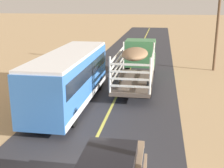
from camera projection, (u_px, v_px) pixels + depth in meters
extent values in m
cube|color=black|center=(108.00, 162.00, 7.98)|extent=(1.42, 2.07, 0.36)
cube|color=#3F7F4C|center=(140.00, 53.00, 25.86)|extent=(2.50, 2.20, 2.20)
cube|color=#192333|center=(141.00, 48.00, 25.74)|extent=(2.53, 1.54, 0.70)
cube|color=brown|center=(134.00, 82.00, 21.03)|extent=(2.50, 6.40, 0.24)
cylinder|color=silver|center=(123.00, 56.00, 23.87)|extent=(0.12, 0.12, 2.20)
cylinder|color=silver|center=(154.00, 57.00, 23.49)|extent=(0.12, 0.12, 2.20)
cylinder|color=silver|center=(110.00, 75.00, 17.90)|extent=(0.12, 0.12, 2.20)
cylinder|color=silver|center=(150.00, 76.00, 17.53)|extent=(0.12, 0.12, 2.20)
cube|color=silver|center=(117.00, 73.00, 21.07)|extent=(0.08, 6.30, 0.12)
cube|color=silver|center=(152.00, 74.00, 20.69)|extent=(0.08, 6.30, 0.12)
cube|color=silver|center=(130.00, 86.00, 17.88)|extent=(2.40, 0.08, 0.12)
cube|color=silver|center=(117.00, 67.00, 20.95)|extent=(0.08, 6.30, 0.12)
cube|color=silver|center=(152.00, 68.00, 20.57)|extent=(0.08, 6.30, 0.12)
cube|color=silver|center=(130.00, 79.00, 17.76)|extent=(2.40, 0.08, 0.12)
cube|color=silver|center=(117.00, 61.00, 20.83)|extent=(0.08, 6.30, 0.12)
cube|color=silver|center=(153.00, 62.00, 20.45)|extent=(0.08, 6.30, 0.12)
cube|color=silver|center=(130.00, 72.00, 17.64)|extent=(2.40, 0.08, 0.12)
cube|color=silver|center=(117.00, 54.00, 20.71)|extent=(0.08, 6.30, 0.12)
cube|color=silver|center=(153.00, 55.00, 20.33)|extent=(0.08, 6.30, 0.12)
cube|color=silver|center=(130.00, 65.00, 17.52)|extent=(2.40, 0.08, 0.12)
ellipsoid|color=#8C6B4C|center=(135.00, 54.00, 20.49)|extent=(1.75, 3.84, 0.70)
cylinder|color=black|center=(128.00, 67.00, 26.37)|extent=(0.32, 1.10, 1.10)
cylinder|color=black|center=(153.00, 67.00, 26.03)|extent=(0.32, 1.10, 1.10)
cylinder|color=black|center=(116.00, 88.00, 20.03)|extent=(0.32, 1.10, 1.10)
cylinder|color=black|center=(149.00, 90.00, 19.69)|extent=(0.32, 1.10, 1.10)
cube|color=#3872C6|center=(70.00, 78.00, 18.14)|extent=(2.50, 10.00, 2.70)
cube|color=white|center=(69.00, 54.00, 17.75)|extent=(2.45, 9.80, 0.16)
cube|color=#192333|center=(69.00, 70.00, 18.01)|extent=(2.54, 9.20, 0.80)
cube|color=silver|center=(70.00, 96.00, 18.45)|extent=(2.53, 9.80, 0.36)
cylinder|color=black|center=(69.00, 82.00, 21.72)|extent=(0.30, 1.00, 1.00)
cylinder|color=black|center=(99.00, 83.00, 21.38)|extent=(0.30, 1.00, 1.00)
cylinder|color=black|center=(31.00, 115.00, 15.55)|extent=(0.30, 1.00, 1.00)
cylinder|color=black|center=(73.00, 117.00, 15.21)|extent=(0.30, 1.00, 1.00)
cylinder|color=brown|center=(218.00, 25.00, 26.41)|extent=(0.24, 0.24, 8.07)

